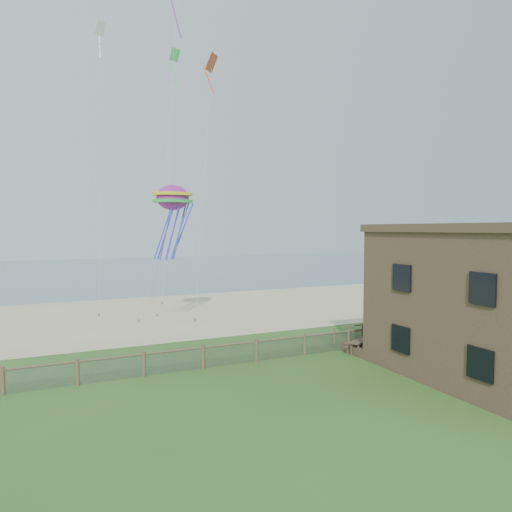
% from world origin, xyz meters
% --- Properties ---
extents(ground, '(160.00, 160.00, 0.00)m').
position_xyz_m(ground, '(0.00, 0.00, 0.00)').
color(ground, '#33541C').
rests_on(ground, ground).
extents(sand_beach, '(72.00, 20.00, 0.02)m').
position_xyz_m(sand_beach, '(0.00, 22.00, 0.00)').
color(sand_beach, '#BFB08A').
rests_on(sand_beach, ground).
extents(ocean, '(160.00, 68.00, 0.02)m').
position_xyz_m(ocean, '(0.00, 66.00, 0.00)').
color(ocean, slate).
rests_on(ocean, ground).
extents(chainlink_fence, '(36.20, 0.20, 1.25)m').
position_xyz_m(chainlink_fence, '(0.00, 6.00, 0.55)').
color(chainlink_fence, '#4E3E2C').
rests_on(chainlink_fence, ground).
extents(motel_deck, '(15.00, 2.00, 0.50)m').
position_xyz_m(motel_deck, '(13.00, 5.00, 0.25)').
color(motel_deck, brown).
rests_on(motel_deck, ground).
extents(picnic_table, '(1.88, 1.70, 0.65)m').
position_xyz_m(picnic_table, '(6.07, 5.00, 0.32)').
color(picnic_table, brown).
rests_on(picnic_table, ground).
extents(octopus_kite, '(3.20, 2.51, 5.97)m').
position_xyz_m(octopus_kite, '(-1.90, 16.30, 7.86)').
color(octopus_kite, red).
extents(kite_white, '(1.63, 1.82, 2.23)m').
position_xyz_m(kite_white, '(-6.35, 18.94, 20.86)').
color(kite_white, white).
extents(kite_purple, '(2.35, 2.21, 3.38)m').
position_xyz_m(kite_purple, '(-1.29, 16.78, 23.12)').
color(kite_purple, purple).
extents(kite_red, '(1.96, 1.95, 2.32)m').
position_xyz_m(kite_red, '(0.17, 13.64, 17.76)').
color(kite_red, '#E05427').
extents(kite_green, '(1.71, 2.15, 2.98)m').
position_xyz_m(kite_green, '(0.01, 22.68, 20.89)').
color(kite_green, '#38D262').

